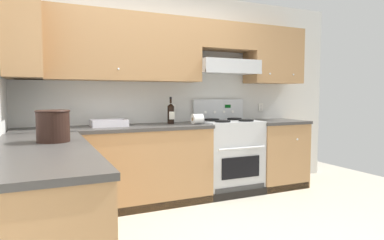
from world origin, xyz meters
TOP-DOWN VIEW (x-y plane):
  - wall_back at (0.40, 1.53)m, footprint 4.68×0.57m
  - counter_back_run at (0.07, 1.24)m, footprint 3.60×0.65m
  - counter_left_run at (-1.24, -0.00)m, footprint 0.63×1.91m
  - stove at (0.95, 1.25)m, footprint 0.76×0.62m
  - wine_bottle at (0.20, 1.36)m, footprint 0.08×0.08m
  - bowl at (-0.55, 1.32)m, footprint 0.39×0.28m
  - bucket at (-1.16, 0.24)m, footprint 0.25×0.25m
  - paper_towel_roll at (0.47, 1.17)m, footprint 0.13×0.12m

SIDE VIEW (x-z plane):
  - counter_back_run at x=0.07m, z-range 0.00..0.91m
  - counter_left_run at x=-1.24m, z-range 0.00..0.91m
  - stove at x=0.95m, z-range -0.12..1.08m
  - bowl at x=-0.55m, z-range 0.90..0.97m
  - paper_towel_roll at x=0.47m, z-range 0.91..1.03m
  - bucket at x=-1.16m, z-range 0.92..1.15m
  - wine_bottle at x=0.20m, z-range 0.88..1.20m
  - wall_back at x=0.40m, z-range 0.20..2.75m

